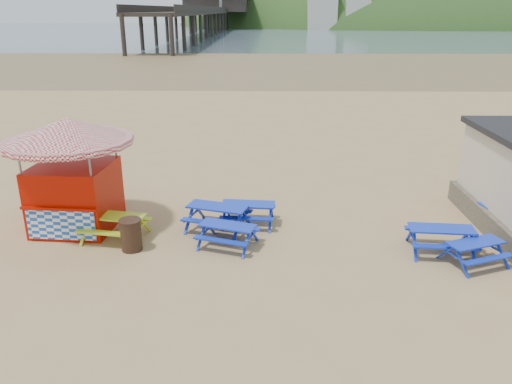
{
  "coord_description": "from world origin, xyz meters",
  "views": [
    {
      "loc": [
        -0.12,
        -13.98,
        6.66
      ],
      "look_at": [
        -0.39,
        1.5,
        1.0
      ],
      "focal_mm": 35.0,
      "sensor_mm": 36.0,
      "label": 1
    }
  ],
  "objects_px": {
    "picnic_table_blue_a": "(218,217)",
    "litter_bin": "(131,235)",
    "ice_cream_kiosk": "(71,160)",
    "picnic_table_yellow": "(115,227)",
    "picnic_table_blue_b": "(248,214)"
  },
  "relations": [
    {
      "from": "picnic_table_yellow",
      "to": "picnic_table_blue_b",
      "type": "bearing_deg",
      "value": 26.72
    },
    {
      "from": "picnic_table_blue_b",
      "to": "litter_bin",
      "type": "height_order",
      "value": "litter_bin"
    },
    {
      "from": "picnic_table_blue_b",
      "to": "litter_bin",
      "type": "bearing_deg",
      "value": -145.26
    },
    {
      "from": "picnic_table_yellow",
      "to": "litter_bin",
      "type": "height_order",
      "value": "litter_bin"
    },
    {
      "from": "picnic_table_blue_a",
      "to": "litter_bin",
      "type": "xyz_separation_m",
      "value": [
        -2.4,
        -1.53,
        0.09
      ]
    },
    {
      "from": "picnic_table_blue_a",
      "to": "picnic_table_yellow",
      "type": "bearing_deg",
      "value": -148.65
    },
    {
      "from": "picnic_table_blue_a",
      "to": "litter_bin",
      "type": "distance_m",
      "value": 2.84
    },
    {
      "from": "picnic_table_blue_a",
      "to": "picnic_table_yellow",
      "type": "distance_m",
      "value": 3.18
    },
    {
      "from": "picnic_table_blue_a",
      "to": "ice_cream_kiosk",
      "type": "distance_m",
      "value": 4.9
    },
    {
      "from": "ice_cream_kiosk",
      "to": "picnic_table_blue_b",
      "type": "bearing_deg",
      "value": 7.51
    },
    {
      "from": "picnic_table_blue_a",
      "to": "ice_cream_kiosk",
      "type": "relative_size",
      "value": 0.53
    },
    {
      "from": "picnic_table_blue_b",
      "to": "ice_cream_kiosk",
      "type": "distance_m",
      "value": 5.83
    },
    {
      "from": "litter_bin",
      "to": "picnic_table_yellow",
      "type": "bearing_deg",
      "value": 132.38
    },
    {
      "from": "picnic_table_blue_a",
      "to": "litter_bin",
      "type": "bearing_deg",
      "value": -130.12
    },
    {
      "from": "ice_cream_kiosk",
      "to": "litter_bin",
      "type": "relative_size",
      "value": 4.48
    }
  ]
}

